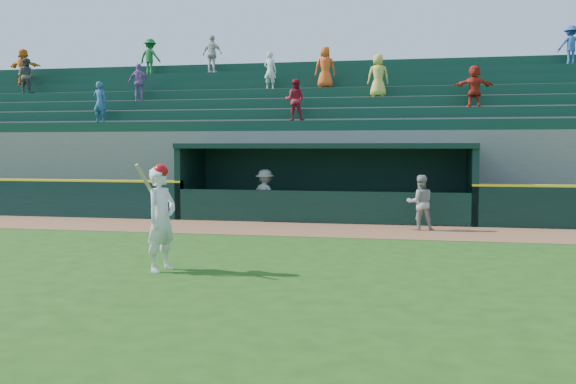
{
  "coord_description": "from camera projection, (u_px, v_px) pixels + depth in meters",
  "views": [
    {
      "loc": [
        2.97,
        -12.95,
        2.34
      ],
      "look_at": [
        0.0,
        1.6,
        1.3
      ],
      "focal_mm": 40.0,
      "sensor_mm": 36.0,
      "label": 1
    }
  ],
  "objects": [
    {
      "name": "ground",
      "position": [
        273.0,
        259.0,
        13.41
      ],
      "size": [
        120.0,
        120.0,
        0.0
      ],
      "primitive_type": "plane",
      "color": "#1E4511",
      "rests_on": "ground"
    },
    {
      "name": "warning_track",
      "position": [
        311.0,
        230.0,
        18.2
      ],
      "size": [
        40.0,
        3.0,
        0.01
      ],
      "primitive_type": "cube",
      "color": "brown",
      "rests_on": "ground"
    },
    {
      "name": "dugout_player_front",
      "position": [
        420.0,
        203.0,
        18.06
      ],
      "size": [
        0.87,
        0.75,
        1.56
      ],
      "primitive_type": "imported",
      "rotation": [
        0.0,
        0.0,
        3.37
      ],
      "color": "#9B9B96",
      "rests_on": "ground"
    },
    {
      "name": "dugout_player_inside",
      "position": [
        265.0,
        195.0,
        20.49
      ],
      "size": [
        1.21,
        0.97,
        1.64
      ],
      "primitive_type": "imported",
      "rotation": [
        0.0,
        0.0,
        2.74
      ],
      "color": "#979692",
      "rests_on": "ground"
    },
    {
      "name": "dugout",
      "position": [
        327.0,
        177.0,
        21.14
      ],
      "size": [
        9.4,
        2.8,
        2.46
      ],
      "color": "#62625D",
      "rests_on": "ground"
    },
    {
      "name": "stands",
      "position": [
        342.0,
        146.0,
        25.53
      ],
      "size": [
        34.5,
        6.25,
        7.14
      ],
      "color": "slate",
      "rests_on": "ground"
    },
    {
      "name": "batter_at_plate",
      "position": [
        161.0,
        218.0,
        12.09
      ],
      "size": [
        0.66,
        0.86,
        2.04
      ],
      "color": "silver",
      "rests_on": "ground"
    }
  ]
}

